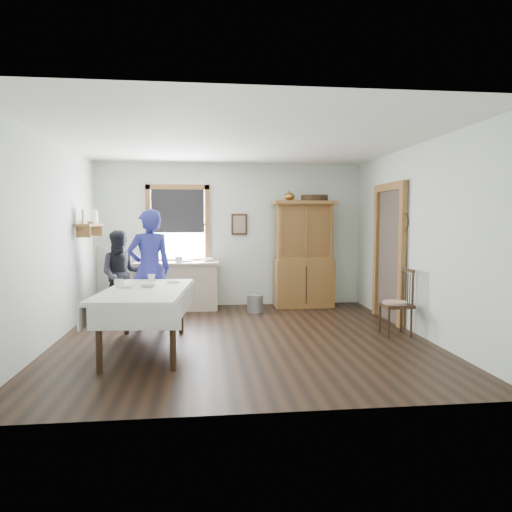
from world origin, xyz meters
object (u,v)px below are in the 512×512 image
work_counter (177,286)px  figure_dark (121,277)px  spindle_chair (396,302)px  pail (255,303)px  dining_table (146,320)px  wicker_basket (290,303)px  woman_blue (150,274)px  china_hutch (304,254)px

work_counter → figure_dark: (-0.88, -0.58, 0.24)m
work_counter → spindle_chair: bearing=-34.1°
pail → dining_table: bearing=-126.2°
dining_table → work_counter: bearing=85.1°
wicker_basket → woman_blue: (-2.39, -1.38, 0.74)m
dining_table → figure_dark: 2.16m
pail → work_counter: bearing=163.5°
spindle_chair → wicker_basket: size_ratio=3.04×
work_counter → china_hutch: (2.36, 0.02, 0.56)m
china_hutch → wicker_basket: size_ratio=6.34×
pail → woman_blue: (-1.70, -1.06, 0.68)m
dining_table → woman_blue: bearing=94.3°
work_counter → woman_blue: bearing=-100.7°
spindle_chair → wicker_basket: spindle_chair is taller
spindle_chair → figure_dark: 4.40m
china_hutch → wicker_basket: (-0.28, -0.10, -0.90)m
china_hutch → figure_dark: size_ratio=1.47×
work_counter → spindle_chair: size_ratio=1.60×
work_counter → dining_table: (-0.22, -2.62, -0.05)m
figure_dark → china_hutch: bearing=5.0°
work_counter → figure_dark: figure_dark is taller
work_counter → china_hutch: 2.42m
dining_table → wicker_basket: (2.30, 2.54, -0.29)m
work_counter → woman_blue: 1.55m
spindle_chair → pail: (-1.80, 1.84, -0.32)m
work_counter → wicker_basket: bearing=-1.2°
wicker_basket → figure_dark: (-2.96, -0.50, 0.58)m
dining_table → wicker_basket: 3.44m
dining_table → pail: size_ratio=6.29×
dining_table → wicker_basket: dining_table is taller
china_hutch → pail: bearing=-156.4°
work_counter → china_hutch: size_ratio=0.77×
china_hutch → pail: size_ratio=6.47×
spindle_chair → wicker_basket: (-1.11, 2.17, -0.38)m
figure_dark → dining_table: bearing=-77.7°
spindle_chair → woman_blue: woman_blue is taller
china_hutch → spindle_chair: 2.47m
china_hutch → dining_table: bearing=-134.8°
dining_table → figure_dark: figure_dark is taller
wicker_basket → dining_table: bearing=-132.3°
pail → wicker_basket: pail is taller
china_hutch → pail: china_hutch is taller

